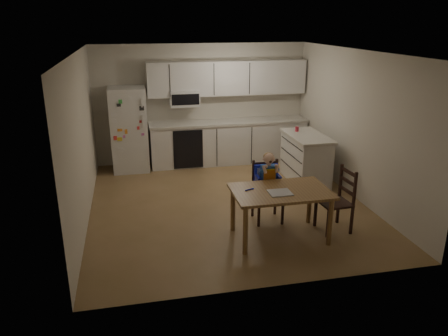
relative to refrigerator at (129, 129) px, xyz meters
name	(u,v)px	position (x,y,z in m)	size (l,w,h in m)	color
room	(221,125)	(1.55, -1.67, 0.40)	(4.52, 5.01, 2.51)	olive
refrigerator	(129,129)	(0.00, 0.00, 0.00)	(0.72, 0.70, 1.70)	silver
kitchen_run	(227,122)	(2.05, 0.09, 0.03)	(3.37, 0.62, 2.15)	silver
kitchen_island	(306,158)	(3.25, -1.42, -0.39)	(0.65, 1.24, 0.92)	silver
red_cup	(297,129)	(3.16, -1.12, 0.11)	(0.07, 0.07, 0.09)	#B62636
dining_table	(281,197)	(2.02, -3.50, -0.22)	(1.35, 0.87, 0.72)	brown
napkin	(280,193)	(1.97, -3.59, -0.12)	(0.31, 0.27, 0.01)	#BABABF
toddler_spoon	(249,190)	(1.58, -3.40, -0.12)	(0.02, 0.02, 0.12)	#1A24C3
chair_booster	(267,179)	(2.02, -2.88, -0.19)	(0.42, 0.42, 1.09)	black
chair_side	(341,196)	(2.96, -3.44, -0.31)	(0.45, 0.45, 0.95)	black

